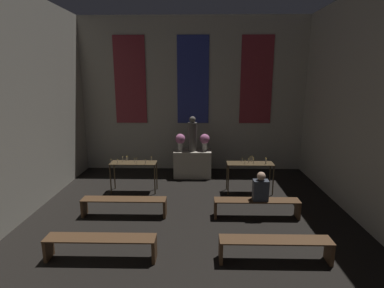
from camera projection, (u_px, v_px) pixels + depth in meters
wall_back at (193, 95)px, 10.66m from camera, size 8.15×0.16×5.40m
altar at (192, 164)px, 10.21m from camera, size 1.26×0.63×0.92m
statue at (193, 135)px, 9.99m from camera, size 0.30×0.30×1.16m
flower_vase_left at (180, 140)px, 10.04m from camera, size 0.33×0.33×0.57m
flower_vase_right at (205, 140)px, 10.02m from camera, size 0.33×0.33×0.57m
candle_rack_left at (134, 166)px, 8.80m from camera, size 1.35×0.47×1.07m
candle_rack_right at (250, 167)px, 8.73m from camera, size 1.35×0.47×1.10m
pew_third_left at (101, 243)px, 5.56m from camera, size 2.06×0.36×0.45m
pew_third_right at (275, 245)px, 5.50m from camera, size 2.06×0.36×0.45m
pew_back_left at (124, 203)px, 7.32m from camera, size 2.06×0.36×0.45m
pew_back_right at (257, 204)px, 7.25m from camera, size 2.06×0.36×0.45m
person_seated at (261, 188)px, 7.16m from camera, size 0.36×0.24×0.71m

